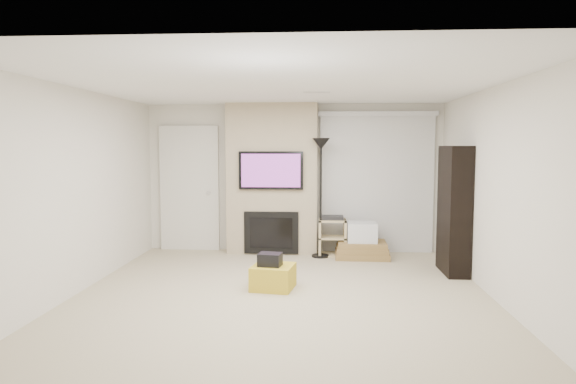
# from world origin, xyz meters

# --- Properties ---
(floor) EXTENTS (5.00, 5.50, 0.00)m
(floor) POSITION_xyz_m (0.00, 0.00, 0.00)
(floor) COLOR tan
(floor) RESTS_ON ground
(ceiling) EXTENTS (5.00, 5.50, 0.00)m
(ceiling) POSITION_xyz_m (0.00, 0.00, 2.50)
(ceiling) COLOR white
(ceiling) RESTS_ON wall_back
(wall_back) EXTENTS (5.00, 0.00, 2.50)m
(wall_back) POSITION_xyz_m (0.00, 2.75, 1.25)
(wall_back) COLOR silver
(wall_back) RESTS_ON ground
(wall_front) EXTENTS (5.00, 0.00, 2.50)m
(wall_front) POSITION_xyz_m (0.00, -2.75, 1.25)
(wall_front) COLOR silver
(wall_front) RESTS_ON ground
(wall_left) EXTENTS (0.00, 5.50, 2.50)m
(wall_left) POSITION_xyz_m (-2.50, 0.00, 1.25)
(wall_left) COLOR silver
(wall_left) RESTS_ON ground
(wall_right) EXTENTS (0.00, 5.50, 2.50)m
(wall_right) POSITION_xyz_m (2.50, 0.00, 1.25)
(wall_right) COLOR silver
(wall_right) RESTS_ON ground
(hvac_vent) EXTENTS (0.35, 0.18, 0.01)m
(hvac_vent) POSITION_xyz_m (0.40, 0.80, 2.50)
(hvac_vent) COLOR silver
(hvac_vent) RESTS_ON ceiling
(ottoman) EXTENTS (0.57, 0.57, 0.30)m
(ottoman) POSITION_xyz_m (-0.13, 0.34, 0.15)
(ottoman) COLOR gold
(ottoman) RESTS_ON floor
(black_bag) EXTENTS (0.31, 0.26, 0.16)m
(black_bag) POSITION_xyz_m (-0.17, 0.30, 0.38)
(black_bag) COLOR black
(black_bag) RESTS_ON ottoman
(fireplace_wall) EXTENTS (1.50, 0.47, 2.50)m
(fireplace_wall) POSITION_xyz_m (-0.35, 2.54, 1.24)
(fireplace_wall) COLOR tan
(fireplace_wall) RESTS_ON floor
(entry_door) EXTENTS (1.02, 0.11, 2.14)m
(entry_door) POSITION_xyz_m (-1.80, 2.71, 1.05)
(entry_door) COLOR silver
(entry_door) RESTS_ON floor
(vertical_blinds) EXTENTS (1.98, 0.10, 2.37)m
(vertical_blinds) POSITION_xyz_m (1.40, 2.70, 1.27)
(vertical_blinds) COLOR silver
(vertical_blinds) RESTS_ON floor
(floor_lamp) EXTENTS (0.28, 0.28, 1.92)m
(floor_lamp) POSITION_xyz_m (0.46, 2.24, 1.51)
(floor_lamp) COLOR black
(floor_lamp) RESTS_ON floor
(av_stand) EXTENTS (0.45, 0.38, 0.66)m
(av_stand) POSITION_xyz_m (0.66, 2.36, 0.35)
(av_stand) COLOR #CEB983
(av_stand) RESTS_ON floor
(box_stack) EXTENTS (0.86, 0.66, 0.57)m
(box_stack) POSITION_xyz_m (1.13, 2.24, 0.22)
(box_stack) COLOR olive
(box_stack) RESTS_ON floor
(bookshelf) EXTENTS (0.30, 0.80, 1.80)m
(bookshelf) POSITION_xyz_m (2.34, 1.32, 0.90)
(bookshelf) COLOR black
(bookshelf) RESTS_ON floor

